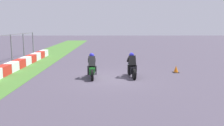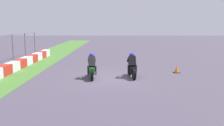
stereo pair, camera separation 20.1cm
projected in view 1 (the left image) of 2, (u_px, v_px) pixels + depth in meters
The scene contains 4 objects.
ground_plane at pixel (110, 78), 14.97m from camera, with size 120.00×120.00×0.00m, color #494150.
rider_lane_a at pixel (132, 67), 15.11m from camera, with size 2.04×0.58×1.51m.
rider_lane_b at pixel (92, 68), 14.83m from camera, with size 2.04×0.56×1.51m.
traffic_cone at pixel (176, 69), 16.63m from camera, with size 0.40×0.40×0.47m.
Camera 1 is at (-14.65, -0.02, 3.18)m, focal length 39.76 mm.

